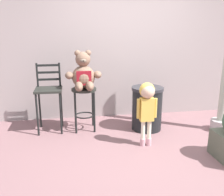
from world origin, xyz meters
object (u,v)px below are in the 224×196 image
(teddy_bear, at_px, (84,75))
(trash_bin, at_px, (147,108))
(bar_stool_with_teddy, at_px, (84,100))
(bar_chair_empty, at_px, (49,93))
(child_walking, at_px, (147,101))

(teddy_bear, height_order, trash_bin, teddy_bear)
(bar_stool_with_teddy, relative_size, teddy_bear, 1.16)
(bar_stool_with_teddy, relative_size, trash_bin, 0.98)
(teddy_bear, relative_size, trash_bin, 0.85)
(bar_stool_with_teddy, height_order, bar_chair_empty, bar_chair_empty)
(teddy_bear, bearing_deg, trash_bin, -6.41)
(bar_stool_with_teddy, xyz_separation_m, child_walking, (0.84, -0.76, 0.16))
(child_walking, xyz_separation_m, bar_chair_empty, (-1.41, 0.83, -0.03))
(trash_bin, bearing_deg, teddy_bear, 173.59)
(bar_stool_with_teddy, relative_size, child_walking, 0.77)
(bar_chair_empty, bearing_deg, teddy_bear, -9.87)
(teddy_bear, distance_m, trash_bin, 1.20)
(teddy_bear, distance_m, bar_chair_empty, 0.65)
(trash_bin, relative_size, bar_chair_empty, 0.65)
(trash_bin, bearing_deg, child_walking, -107.89)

